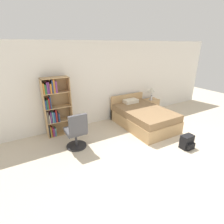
% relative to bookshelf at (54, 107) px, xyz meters
% --- Properties ---
extents(ground_plane, '(14.00, 14.00, 0.00)m').
position_rel_bookshelf_xyz_m(ground_plane, '(1.92, -2.95, -0.87)').
color(ground_plane, beige).
extents(wall_back, '(9.00, 0.06, 2.60)m').
position_rel_bookshelf_xyz_m(wall_back, '(1.92, 0.28, 0.43)').
color(wall_back, white).
rests_on(wall_back, ground_plane).
extents(bookshelf, '(0.74, 0.30, 1.68)m').
position_rel_bookshelf_xyz_m(bookshelf, '(0.00, 0.00, 0.00)').
color(bookshelf, tan).
rests_on(bookshelf, ground_plane).
extents(bed, '(1.32, 1.99, 0.84)m').
position_rel_bookshelf_xyz_m(bed, '(2.56, -0.77, -0.57)').
color(bed, tan).
rests_on(bed, ground_plane).
extents(office_chair, '(0.51, 0.58, 0.98)m').
position_rel_bookshelf_xyz_m(office_chair, '(0.26, -1.00, -0.41)').
color(office_chair, '#232326').
rests_on(office_chair, ground_plane).
extents(nightstand, '(0.55, 0.42, 0.53)m').
position_rel_bookshelf_xyz_m(nightstand, '(3.58, 0.00, -0.60)').
color(nightstand, tan).
rests_on(nightstand, ground_plane).
extents(table_lamp, '(0.26, 0.26, 0.47)m').
position_rel_bookshelf_xyz_m(table_lamp, '(3.54, -0.02, 0.04)').
color(table_lamp, '#B2B2B7').
rests_on(table_lamp, nightstand).
extents(water_bottle, '(0.07, 0.07, 0.19)m').
position_rel_bookshelf_xyz_m(water_bottle, '(3.49, -0.10, -0.25)').
color(water_bottle, silver).
rests_on(water_bottle, nightstand).
extents(backpack_black, '(0.33, 0.27, 0.35)m').
position_rel_bookshelf_xyz_m(backpack_black, '(2.68, -2.39, -0.70)').
color(backpack_black, black).
rests_on(backpack_black, ground_plane).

